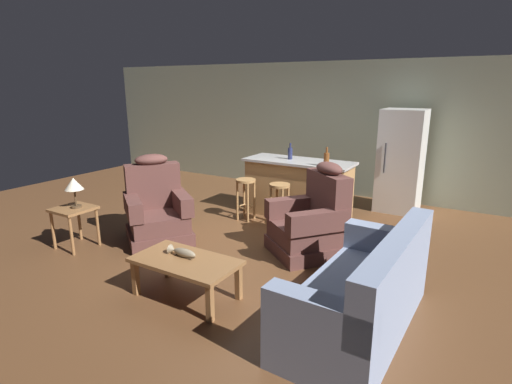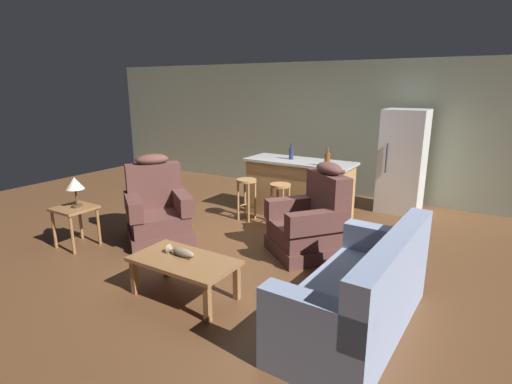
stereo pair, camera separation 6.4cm
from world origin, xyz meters
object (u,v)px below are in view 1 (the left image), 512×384
(end_table, at_px, (74,215))
(table_lamp, at_px, (74,185))
(bottle_short_amber, at_px, (326,159))
(couch, at_px, (364,295))
(bar_stool_middle, at_px, (280,197))
(recliner_near_island, at_px, (312,222))
(refrigerator, at_px, (401,161))
(kitchen_island, at_px, (298,188))
(recliner_near_lamp, at_px, (157,211))
(fish_figurine, at_px, (182,252))
(bar_stool_right, at_px, (317,203))
(bottle_tall_green, at_px, (290,153))
(coffee_table, at_px, (186,264))
(bar_stool_left, at_px, (246,192))

(end_table, bearing_deg, table_lamp, 31.48)
(end_table, height_order, bottle_short_amber, bottle_short_amber)
(couch, relative_size, bar_stool_middle, 2.83)
(couch, height_order, bar_stool_middle, couch)
(recliner_near_island, bearing_deg, refrigerator, -153.80)
(end_table, relative_size, kitchen_island, 0.31)
(couch, height_order, table_lamp, table_lamp)
(table_lamp, bearing_deg, recliner_near_lamp, 47.51)
(fish_figurine, height_order, bar_stool_right, bar_stool_right)
(recliner_near_island, xyz_separation_m, bottle_tall_green, (-1.00, 1.35, 0.63))
(kitchen_island, distance_m, bottle_short_amber, 0.85)
(fish_figurine, distance_m, bottle_short_amber, 2.87)
(bar_stool_middle, distance_m, bottle_short_amber, 0.92)
(coffee_table, distance_m, bar_stool_right, 2.46)
(fish_figurine, height_order, recliner_near_lamp, recliner_near_lamp)
(bar_stool_middle, relative_size, bottle_short_amber, 2.32)
(table_lamp, distance_m, bottle_tall_green, 3.32)
(bar_stool_left, distance_m, bottle_tall_green, 0.99)
(coffee_table, height_order, bar_stool_left, bar_stool_left)
(coffee_table, distance_m, recliner_near_island, 1.84)
(recliner_near_island, bearing_deg, bar_stool_middle, -91.24)
(recliner_near_island, height_order, kitchen_island, recliner_near_island)
(table_lamp, distance_m, refrigerator, 5.18)
(table_lamp, bearing_deg, bar_stool_right, 40.12)
(couch, distance_m, bottle_tall_green, 3.47)
(fish_figurine, xyz_separation_m, recliner_near_island, (0.73, 1.68, -0.04))
(bottle_short_amber, bearing_deg, kitchen_island, 157.24)
(couch, distance_m, end_table, 3.90)
(coffee_table, relative_size, fish_figurine, 3.24)
(bar_stool_middle, xyz_separation_m, bar_stool_right, (0.62, 0.00, 0.00))
(refrigerator, bearing_deg, couch, -82.06)
(coffee_table, distance_m, kitchen_island, 3.06)
(coffee_table, xyz_separation_m, recliner_near_island, (0.65, 1.72, 0.06))
(couch, relative_size, bottle_short_amber, 6.58)
(bar_stool_right, bearing_deg, bar_stool_middle, 180.00)
(end_table, bearing_deg, recliner_near_lamp, 46.84)
(recliner_near_island, height_order, table_lamp, recliner_near_island)
(coffee_table, xyz_separation_m, table_lamp, (-2.13, 0.27, 0.50))
(recliner_near_island, bearing_deg, bottle_tall_green, -105.11)
(table_lamp, xyz_separation_m, bottle_short_amber, (2.52, 2.54, 0.19))
(couch, bearing_deg, coffee_table, 14.31)
(couch, xyz_separation_m, bar_stool_left, (-2.55, 2.04, 0.13))
(end_table, distance_m, bottle_tall_green, 3.41)
(coffee_table, xyz_separation_m, refrigerator, (1.20, 4.25, 0.52))
(recliner_near_lamp, distance_m, end_table, 1.08)
(table_lamp, height_order, bottle_short_amber, bottle_short_amber)
(coffee_table, height_order, bottle_tall_green, bottle_tall_green)
(bar_stool_left, xyz_separation_m, bottle_tall_green, (0.47, 0.65, 0.58))
(table_lamp, xyz_separation_m, refrigerator, (3.32, 3.98, 0.01))
(fish_figurine, height_order, kitchen_island, kitchen_island)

